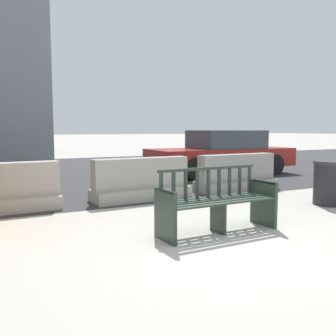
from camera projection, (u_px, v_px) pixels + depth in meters
ground_plane at (204, 249)px, 4.41m from camera, size 200.00×200.00×0.00m
street_asphalt at (59, 173)px, 12.12m from camera, size 120.00×12.00×0.01m
street_bench at (217, 204)px, 5.10m from camera, size 1.71×0.58×0.88m
jersey_barrier_centre at (141, 183)px, 7.49m from camera, size 2.03×0.77×0.84m
jersey_barrier_right at (237, 176)px, 8.61m from camera, size 2.03×0.77×0.84m
car_sedan_mid at (222, 153)px, 11.62m from camera, size 4.57×1.87×1.38m
trash_bin at (329, 183)px, 6.97m from camera, size 0.59×0.59×0.82m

